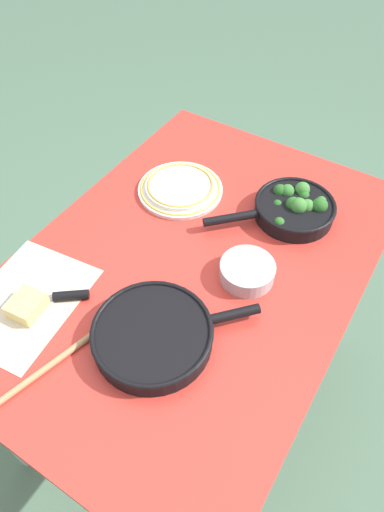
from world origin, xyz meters
name	(u,v)px	position (x,y,z in m)	size (l,w,h in m)	color
ground_plane	(192,389)	(0.00, 0.00, 0.00)	(14.00, 14.00, 0.00)	#51755B
dining_table_red	(192,283)	(0.00, 0.00, 0.68)	(1.18, 0.82, 0.78)	red
skillet_broccoli	(294,207)	(-0.30, 0.15, 0.81)	(0.31, 0.31, 0.07)	black
skillet_eggs	(154,335)	(0.24, 0.05, 0.80)	(0.33, 0.32, 0.05)	black
wooden_spoon	(81,342)	(0.34, -0.08, 0.79)	(0.39, 0.13, 0.02)	tan
parchment_sheet	(25,301)	(0.32, -0.28, 0.78)	(0.35, 0.28, 0.00)	beige
grater_knife	(54,298)	(0.28, -0.22, 0.79)	(0.17, 0.21, 0.02)	silver
cheese_block	(27,306)	(0.34, -0.25, 0.80)	(0.09, 0.08, 0.04)	#EFD67A
dinner_plate_stack	(180,188)	(-0.21, -0.18, 0.79)	(0.25, 0.25, 0.03)	white
prep_bowl_steel	(247,271)	(-0.03, 0.14, 0.80)	(0.14, 0.14, 0.04)	#B7B7BC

